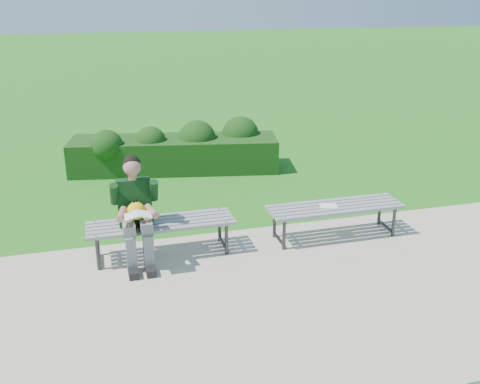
% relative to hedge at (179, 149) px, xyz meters
% --- Properties ---
extents(ground, '(80.00, 80.00, 0.00)m').
position_rel_hedge_xyz_m(ground, '(-0.04, -2.96, -0.39)').
color(ground, '#1A7817').
rests_on(ground, ground).
extents(walkway, '(30.00, 3.50, 0.02)m').
position_rel_hedge_xyz_m(walkway, '(-0.04, -4.71, -0.38)').
color(walkway, '#B5A998').
rests_on(walkway, ground).
extents(hedge, '(3.87, 1.62, 0.92)m').
position_rel_hedge_xyz_m(hedge, '(0.00, 0.00, 0.00)').
color(hedge, '#163F0F').
rests_on(hedge, ground).
extents(bench_left, '(1.80, 0.50, 0.46)m').
position_rel_hedge_xyz_m(bench_left, '(-0.78, -3.42, 0.03)').
color(bench_left, slate).
rests_on(bench_left, walkway).
extents(bench_right, '(1.80, 0.50, 0.46)m').
position_rel_hedge_xyz_m(bench_right, '(1.52, -3.49, 0.03)').
color(bench_right, slate).
rests_on(bench_right, walkway).
extents(seated_boy, '(0.56, 0.76, 1.31)m').
position_rel_hedge_xyz_m(seated_boy, '(-1.08, -3.51, 0.33)').
color(seated_boy, slate).
rests_on(seated_boy, walkway).
extents(paper_sheet, '(0.25, 0.21, 0.01)m').
position_rel_hedge_xyz_m(paper_sheet, '(1.42, -3.49, 0.08)').
color(paper_sheet, white).
rests_on(paper_sheet, bench_right).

